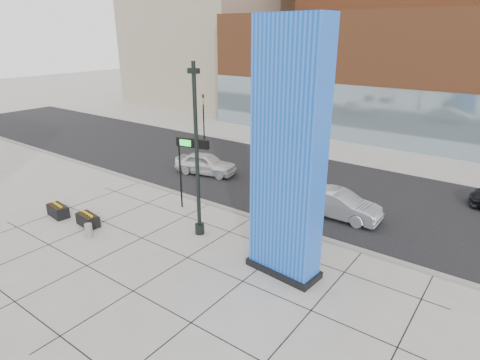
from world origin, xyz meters
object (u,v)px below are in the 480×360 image
Objects in this scene: overhead_street_sign at (188,150)px; car_white_west at (206,164)px; concrete_bollard at (89,231)px; lamp_post at (197,169)px; public_art_sculpture at (273,214)px; blue_pylon at (288,161)px; car_silver_mid at (339,205)px.

overhead_street_sign is 0.94× the size of car_white_west.
car_white_west is (-1.50, 10.29, 0.39)m from concrete_bollard.
lamp_post is 1.87× the size of public_art_sculpture.
blue_pylon reaches higher than car_white_west.
car_silver_mid is (10.24, -1.11, -0.01)m from car_white_west.
lamp_post reaches higher than car_silver_mid.
blue_pylon reaches higher than lamp_post.
blue_pylon is at bearing -137.76° from car_white_west.
concrete_bollard is (-4.05, -3.43, -2.99)m from lamp_post.
lamp_post is 6.09m from concrete_bollard.
car_white_west is at bearing 110.61° from overhead_street_sign.
lamp_post is at bearing -179.48° from blue_pylon.
overhead_street_sign is (1.80, 5.22, 3.13)m from concrete_bollard.
blue_pylon is 10.50m from concrete_bollard.
blue_pylon is 5.20m from lamp_post.
car_silver_mid is at bearing 50.77° from lamp_post.
lamp_post is at bearing 139.95° from car_silver_mid.
lamp_post is 4.19m from public_art_sculpture.
car_silver_mid reaches higher than concrete_bollard.
lamp_post is 2.87m from overhead_street_sign.
lamp_post is at bearing -51.03° from overhead_street_sign.
overhead_street_sign is at bearing 70.92° from concrete_bollard.
concrete_bollard is at bearing -156.17° from blue_pylon.
lamp_post is 1.84× the size of car_silver_mid.
lamp_post reaches higher than concrete_bollard.
car_white_west reaches higher than concrete_bollard.
overhead_street_sign is 8.44m from car_silver_mid.
blue_pylon reaches higher than car_silver_mid.
public_art_sculpture reaches higher than overhead_street_sign.
overhead_street_sign is (-2.24, 1.78, 0.14)m from lamp_post.
blue_pylon is 2.30× the size of car_white_west.
concrete_bollard is at bearing -146.74° from public_art_sculpture.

